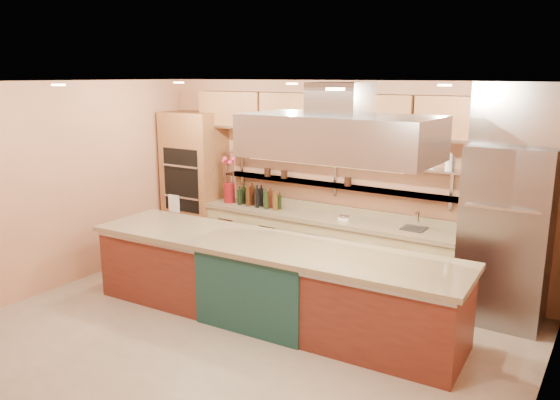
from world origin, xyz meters
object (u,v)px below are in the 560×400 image
Objects in this scene: island at (268,281)px; copper_kettle at (262,148)px; kitchen_scale at (345,217)px; green_canister at (300,150)px; flower_vase at (229,193)px; refrigerator at (506,236)px.

copper_kettle reaches higher than island.
kitchen_scale is 0.75× the size of green_canister.
kitchen_scale is 0.85× the size of copper_kettle.
copper_kettle is at bearing 24.88° from flower_vase.
flower_vase is at bearing -155.12° from copper_kettle.
island is 1.59m from kitchen_scale.
kitchen_scale reaches higher than island.
flower_vase is at bearing -169.09° from green_canister.
copper_kettle is 0.88× the size of green_canister.
green_canister reaches higher than flower_vase.
kitchen_scale is 1.74m from copper_kettle.
flower_vase is (-1.73, 1.49, 0.61)m from island.
green_canister is at bearing 10.91° from flower_vase.
island is 2.49m from copper_kettle.
green_canister is at bearing 175.51° from refrigerator.
flower_vase is at bearing 179.86° from refrigerator.
green_canister reaches higher than copper_kettle.
kitchen_scale is at bearing 179.72° from refrigerator.
copper_kettle is (-3.60, 0.23, 0.73)m from refrigerator.
copper_kettle is (0.47, 0.22, 0.70)m from flower_vase.
kitchen_scale is at bearing -14.49° from green_canister.
copper_kettle is at bearing -172.38° from kitchen_scale.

